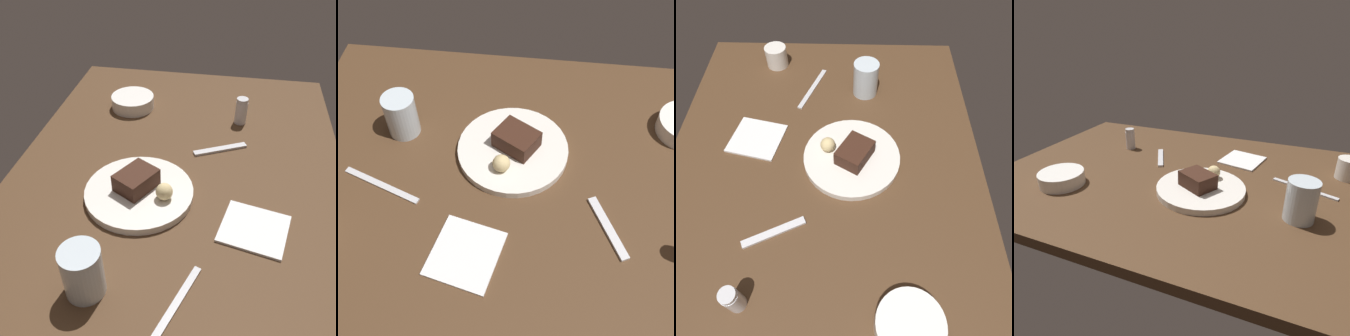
% 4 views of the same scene
% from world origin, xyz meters
% --- Properties ---
extents(dining_table, '(1.20, 0.84, 0.03)m').
position_xyz_m(dining_table, '(0.00, 0.00, 0.01)').
color(dining_table, '#4C331E').
rests_on(dining_table, ground).
extents(dessert_plate, '(0.25, 0.25, 0.02)m').
position_xyz_m(dessert_plate, '(-0.08, 0.07, 0.04)').
color(dessert_plate, white).
rests_on(dessert_plate, dining_table).
extents(chocolate_cake_slice, '(0.11, 0.11, 0.04)m').
position_xyz_m(chocolate_cake_slice, '(-0.07, 0.08, 0.07)').
color(chocolate_cake_slice, '#381E14').
rests_on(chocolate_cake_slice, dessert_plate).
extents(bread_roll, '(0.04, 0.04, 0.04)m').
position_xyz_m(bread_roll, '(-0.10, 0.01, 0.07)').
color(bread_roll, '#DBC184').
rests_on(bread_roll, dessert_plate).
extents(water_glass, '(0.08, 0.08, 0.10)m').
position_xyz_m(water_glass, '(-0.35, 0.11, 0.08)').
color(water_glass, silver).
rests_on(water_glass, dining_table).
extents(dessert_spoon, '(0.08, 0.14, 0.01)m').
position_xyz_m(dessert_spoon, '(0.13, -0.10, 0.03)').
color(dessert_spoon, silver).
rests_on(dessert_spoon, dining_table).
extents(butter_knife, '(0.18, 0.08, 0.01)m').
position_xyz_m(butter_knife, '(-0.36, -0.05, 0.03)').
color(butter_knife, silver).
rests_on(butter_knife, dining_table).
extents(folded_napkin, '(0.16, 0.16, 0.01)m').
position_xyz_m(folded_napkin, '(-0.15, -0.19, 0.03)').
color(folded_napkin, white).
rests_on(folded_napkin, dining_table).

